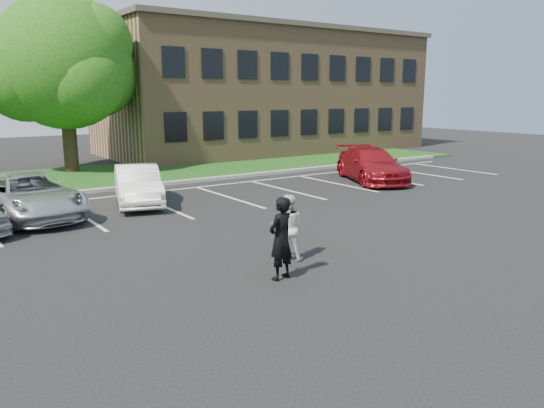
% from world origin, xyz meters
% --- Properties ---
extents(ground_plane, '(90.00, 90.00, 0.00)m').
position_xyz_m(ground_plane, '(0.00, 0.00, 0.00)').
color(ground_plane, black).
rests_on(ground_plane, ground).
extents(curb, '(40.00, 0.30, 0.15)m').
position_xyz_m(curb, '(0.00, 12.00, 0.07)').
color(curb, gray).
rests_on(curb, ground).
extents(grass_strip, '(44.00, 8.00, 0.08)m').
position_xyz_m(grass_strip, '(0.00, 16.00, 0.04)').
color(grass_strip, '#104A12').
rests_on(grass_strip, ground).
extents(stall_lines, '(34.00, 5.36, 0.01)m').
position_xyz_m(stall_lines, '(1.40, 8.95, 0.01)').
color(stall_lines, silver).
rests_on(stall_lines, ground).
extents(office_building, '(22.40, 10.40, 8.30)m').
position_xyz_m(office_building, '(14.00, 21.99, 4.16)').
color(office_building, '#8E6F4A').
rests_on(office_building, ground).
extents(tree, '(7.80, 7.20, 8.80)m').
position_xyz_m(tree, '(-0.35, 18.41, 5.35)').
color(tree, black).
rests_on(tree, ground).
extents(man_black_suit, '(0.75, 0.59, 1.82)m').
position_xyz_m(man_black_suit, '(-0.98, -0.74, 0.91)').
color(man_black_suit, black).
rests_on(man_black_suit, ground).
extents(man_white_shirt, '(0.99, 0.94, 1.61)m').
position_xyz_m(man_white_shirt, '(-0.06, 0.26, 0.81)').
color(man_white_shirt, silver).
rests_on(man_white_shirt, ground).
extents(car_silver_minivan, '(2.97, 5.43, 1.44)m').
position_xyz_m(car_silver_minivan, '(-4.24, 8.60, 0.72)').
color(car_silver_minivan, '#B2B6BB').
rests_on(car_silver_minivan, ground).
extents(car_white_sedan, '(2.63, 4.52, 1.41)m').
position_xyz_m(car_white_sedan, '(-0.56, 8.72, 0.70)').
color(car_white_sedan, white).
rests_on(car_white_sedan, ground).
extents(car_red_compact, '(4.06, 5.61, 1.51)m').
position_xyz_m(car_red_compact, '(10.19, 7.63, 0.75)').
color(car_red_compact, maroon).
rests_on(car_red_compact, ground).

